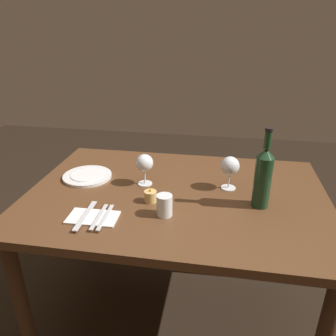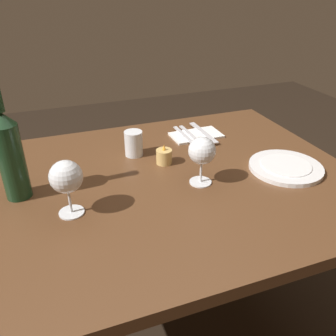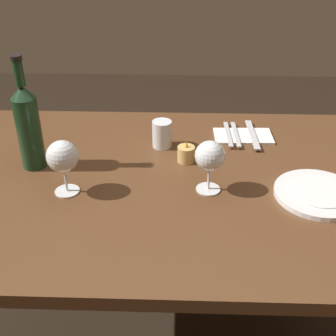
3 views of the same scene
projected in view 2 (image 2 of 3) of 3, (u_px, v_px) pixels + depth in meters
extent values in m
cube|color=#56351E|center=(145.00, 187.00, 1.06)|extent=(1.30, 0.90, 0.04)
cylinder|color=#412816|center=(238.00, 191.00, 1.73)|extent=(0.06, 0.06, 0.70)
cylinder|color=white|center=(72.00, 212.00, 0.92)|extent=(0.07, 0.07, 0.00)
cylinder|color=white|center=(70.00, 200.00, 0.90)|extent=(0.01, 0.01, 0.07)
sphere|color=white|center=(66.00, 177.00, 0.86)|extent=(0.08, 0.08, 0.08)
cylinder|color=#510A14|center=(66.00, 178.00, 0.87)|extent=(0.07, 0.07, 0.02)
cylinder|color=white|center=(200.00, 182.00, 1.05)|extent=(0.07, 0.07, 0.00)
cylinder|color=white|center=(201.00, 171.00, 1.03)|extent=(0.01, 0.01, 0.07)
sphere|color=white|center=(202.00, 151.00, 1.00)|extent=(0.08, 0.08, 0.08)
cylinder|color=#510A14|center=(202.00, 152.00, 1.00)|extent=(0.06, 0.06, 0.02)
cylinder|color=#19381E|center=(12.00, 162.00, 0.94)|extent=(0.07, 0.07, 0.21)
cone|color=#19381E|center=(1.00, 118.00, 0.88)|extent=(0.07, 0.07, 0.03)
cylinder|color=white|center=(134.00, 143.00, 1.19)|extent=(0.06, 0.06, 0.09)
cylinder|color=silver|center=(134.00, 148.00, 1.20)|extent=(0.05, 0.05, 0.04)
cylinder|color=#DBB266|center=(164.00, 157.00, 1.15)|extent=(0.05, 0.05, 0.05)
cylinder|color=white|center=(164.00, 158.00, 1.15)|extent=(0.04, 0.04, 0.03)
cone|color=#F99E2D|center=(164.00, 147.00, 1.13)|extent=(0.01, 0.01, 0.02)
cylinder|color=white|center=(286.00, 167.00, 1.12)|extent=(0.23, 0.23, 0.01)
cylinder|color=white|center=(286.00, 165.00, 1.11)|extent=(0.16, 0.16, 0.00)
cube|color=white|center=(196.00, 135.00, 1.35)|extent=(0.19, 0.11, 0.01)
cube|color=silver|center=(190.00, 134.00, 1.34)|extent=(0.02, 0.18, 0.00)
cube|color=silver|center=(184.00, 135.00, 1.33)|extent=(0.02, 0.18, 0.00)
cube|color=silver|center=(203.00, 132.00, 1.35)|extent=(0.03, 0.21, 0.00)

